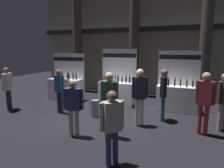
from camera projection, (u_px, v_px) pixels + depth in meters
name	position (u px, v px, depth m)	size (l,w,h in m)	color
ground_plane	(105.00, 119.00, 6.77)	(24.00, 24.00, 0.00)	black
hall_colonnade	(137.00, 37.00, 10.50)	(11.85, 1.22, 6.38)	tan
exhibitor_booth_0	(66.00, 88.00, 9.34)	(1.72, 0.70, 2.25)	white
exhibitor_booth_1	(117.00, 91.00, 8.54)	(1.61, 0.66, 2.48)	white
exhibitor_booth_2	(177.00, 96.00, 7.65)	(1.62, 0.66, 2.40)	white
trash_bin	(95.00, 108.00, 7.05)	(0.38, 0.38, 0.63)	slate
visitor_0	(112.00, 122.00, 3.92)	(0.43, 0.43, 1.63)	navy
visitor_1	(73.00, 104.00, 5.31)	(0.59, 0.27, 1.61)	#ADA393
visitor_2	(109.00, 99.00, 5.26)	(0.54, 0.26, 1.84)	navy
visitor_3	(140.00, 92.00, 6.06)	(0.47, 0.36, 1.85)	silver
visitor_4	(164.00, 90.00, 6.50)	(0.24, 0.56, 1.79)	navy
visitor_5	(8.00, 85.00, 7.69)	(0.40, 0.57, 1.74)	#23232D
visitor_6	(224.00, 97.00, 5.69)	(0.39, 0.41, 1.76)	#ADA393
visitor_7	(59.00, 88.00, 7.31)	(0.49, 0.23, 1.72)	#23232D
visitor_8	(205.00, 98.00, 5.39)	(0.52, 0.30, 1.82)	maroon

